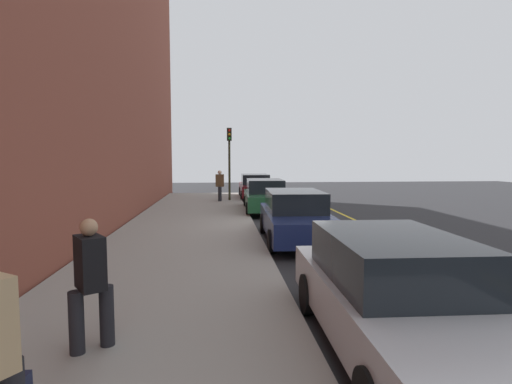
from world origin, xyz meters
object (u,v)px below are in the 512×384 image
(parked_car_silver, at_px, (397,295))
(parked_car_maroon, at_px, (255,187))
(pedestrian_black_coat, at_px, (91,280))
(pedestrian_brown_coat, at_px, (220,185))
(traffic_light_pole, at_px, (229,151))
(parked_car_green, at_px, (265,196))
(parked_car_navy, at_px, (295,216))

(parked_car_silver, bearing_deg, parked_car_maroon, -179.74)
(pedestrian_black_coat, distance_m, pedestrian_brown_coat, 17.29)
(pedestrian_black_coat, distance_m, traffic_light_pole, 17.78)
(pedestrian_brown_coat, relative_size, traffic_light_pole, 0.42)
(parked_car_maroon, xyz_separation_m, parked_car_green, (6.04, -0.06, 0.00))
(parked_car_maroon, relative_size, parked_car_navy, 0.95)
(parked_car_navy, relative_size, traffic_light_pole, 1.21)
(parked_car_green, height_order, traffic_light_pole, traffic_light_pole)
(parked_car_silver, height_order, traffic_light_pole, traffic_light_pole)
(parked_car_navy, relative_size, pedestrian_black_coat, 2.98)
(pedestrian_black_coat, relative_size, traffic_light_pole, 0.40)
(parked_car_navy, bearing_deg, traffic_light_pole, -170.85)
(pedestrian_black_coat, relative_size, pedestrian_brown_coat, 0.97)
(parked_car_navy, height_order, parked_car_silver, same)
(parked_car_green, height_order, parked_car_navy, same)
(parked_car_silver, xyz_separation_m, traffic_light_pole, (-17.70, -1.70, 2.12))
(parked_car_green, distance_m, pedestrian_brown_coat, 4.32)
(parked_car_navy, distance_m, parked_car_silver, 7.02)
(parked_car_maroon, relative_size, parked_car_green, 0.99)
(parked_car_maroon, height_order, parked_car_navy, same)
(parked_car_maroon, distance_m, parked_car_silver, 19.63)
(parked_car_silver, distance_m, pedestrian_brown_coat, 17.51)
(parked_car_silver, height_order, pedestrian_black_coat, pedestrian_black_coat)
(pedestrian_black_coat, bearing_deg, traffic_light_pole, 173.19)
(parked_car_navy, bearing_deg, parked_car_green, -178.50)
(pedestrian_black_coat, bearing_deg, parked_car_green, 164.84)
(parked_car_green, xyz_separation_m, parked_car_silver, (13.59, 0.15, 0.00))
(pedestrian_black_coat, height_order, traffic_light_pole, traffic_light_pole)
(parked_car_green, xyz_separation_m, pedestrian_black_coat, (13.44, -3.64, 0.26))
(parked_car_maroon, relative_size, pedestrian_brown_coat, 2.74)
(parked_car_silver, xyz_separation_m, pedestrian_brown_coat, (-17.36, -2.24, 0.29))
(parked_car_maroon, xyz_separation_m, parked_car_navy, (12.61, 0.11, 0.00))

